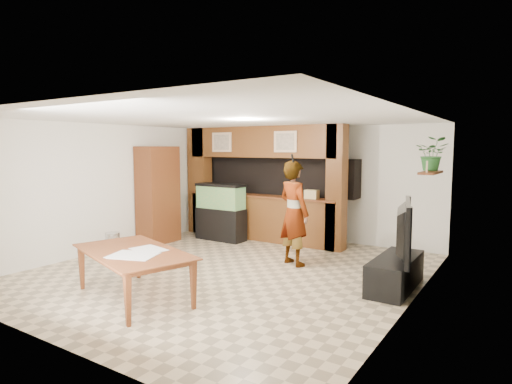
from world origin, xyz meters
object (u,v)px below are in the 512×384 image
Objects in this scene: person at (294,213)px; dining_table at (131,275)px; aquarium at (221,213)px; television at (397,229)px; pantry_cabinet at (158,195)px.

person is 3.09m from dining_table.
aquarium is 0.87× the size of television.
television is at bearing -16.17° from aquarium.
person is at bearing -0.05° from pantry_cabinet.
pantry_cabinet is 1.47m from aquarium.
person reaches higher than television.
pantry_cabinet is 1.44× the size of television.
pantry_cabinet reaches higher than television.
aquarium is at bearing 127.54° from dining_table.
dining_table is (2.35, -2.83, -0.73)m from pantry_cabinet.
aquarium is at bearing 59.18° from television.
person is at bearing 65.38° from television.
aquarium is at bearing 0.52° from person.
person is at bearing -20.88° from aquarium.
television is (4.32, -1.31, 0.27)m from aquarium.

